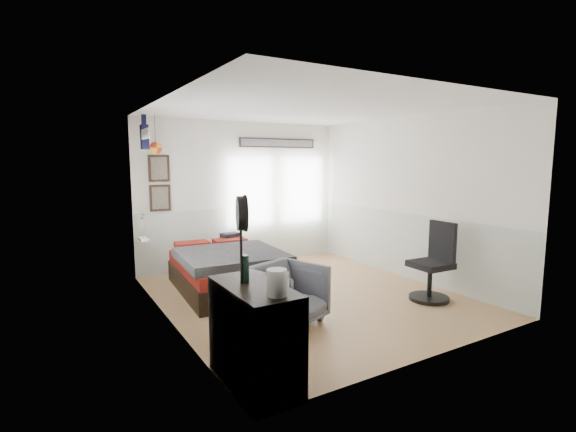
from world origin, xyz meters
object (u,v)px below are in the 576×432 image
Objects in this scene: bed at (227,270)px; dresser at (255,335)px; task_chair at (433,268)px; armchair at (287,294)px; nightstand at (231,257)px.

bed is 2.08× the size of dresser.
armchair is at bearing 174.84° from task_chair.
armchair is 2.26m from task_chair.
bed is at bearing 143.64° from task_chair.
dresser is at bearing -103.45° from bed.
armchair reaches higher than bed.
nightstand is 3.46m from task_chair.
dresser is at bearing -119.66° from nightstand.
dresser reaches higher than bed.
bed is 1.08m from nightstand.
task_chair is (1.89, -2.89, 0.20)m from nightstand.
armchair is 1.53× the size of nightstand.
dresser is at bearing -151.05° from armchair.
bed is 2.82m from dresser.
armchair is at bearing -107.47° from nightstand.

